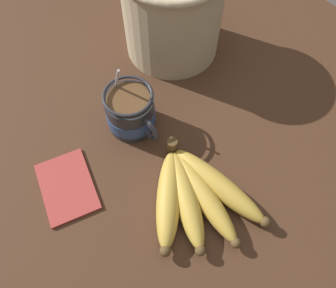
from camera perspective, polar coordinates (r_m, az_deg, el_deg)
table at (r=67.20cm, az=-1.00°, el=2.19°), size 114.00×114.00×3.65cm
coffee_mug at (r=62.97cm, az=-6.48°, el=5.56°), size 14.42×9.43×14.38cm
banana_bunch at (r=57.32cm, az=4.63°, el=-8.63°), size 22.53×18.87×4.49cm
woven_basket at (r=73.02cm, az=0.80°, el=22.47°), size 21.74×21.74×19.78cm
napkin at (r=62.21cm, az=-17.16°, el=-7.07°), size 14.85×12.28×0.60cm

